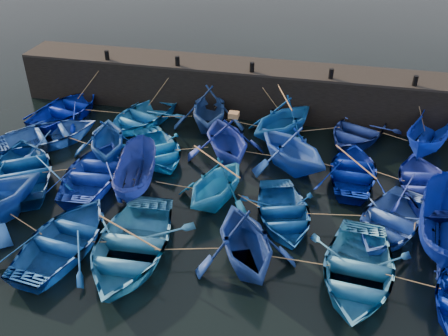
% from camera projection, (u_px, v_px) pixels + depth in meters
% --- Properties ---
extents(ground, '(120.00, 120.00, 0.00)m').
position_uv_depth(ground, '(205.00, 227.00, 19.17)').
color(ground, black).
rests_on(ground, ground).
extents(quay_wall, '(26.00, 2.50, 2.50)m').
position_uv_depth(quay_wall, '(254.00, 90.00, 27.14)').
color(quay_wall, black).
rests_on(quay_wall, ground).
extents(quay_top, '(26.00, 2.50, 0.12)m').
position_uv_depth(quay_top, '(255.00, 67.00, 26.44)').
color(quay_top, black).
rests_on(quay_top, quay_wall).
extents(bollard_0, '(0.24, 0.24, 0.50)m').
position_uv_depth(bollard_0, '(107.00, 55.00, 27.05)').
color(bollard_0, black).
rests_on(bollard_0, quay_top).
extents(bollard_1, '(0.24, 0.24, 0.50)m').
position_uv_depth(bollard_1, '(177.00, 61.00, 26.29)').
color(bollard_1, black).
rests_on(bollard_1, quay_top).
extents(bollard_2, '(0.24, 0.24, 0.50)m').
position_uv_depth(bollard_2, '(252.00, 67.00, 25.53)').
color(bollard_2, black).
rests_on(bollard_2, quay_top).
extents(bollard_3, '(0.24, 0.24, 0.50)m').
position_uv_depth(bollard_3, '(331.00, 74.00, 24.78)').
color(bollard_3, black).
rests_on(bollard_3, quay_top).
extents(bollard_4, '(0.24, 0.24, 0.50)m').
position_uv_depth(bollard_4, '(415.00, 81.00, 24.02)').
color(bollard_4, black).
rests_on(bollard_4, quay_top).
extents(boat_0, '(4.47, 5.49, 1.00)m').
position_uv_depth(boat_0, '(67.00, 109.00, 26.84)').
color(boat_0, '#001492').
rests_on(boat_0, ground).
extents(boat_1, '(4.78, 5.57, 0.98)m').
position_uv_depth(boat_1, '(141.00, 116.00, 26.11)').
color(boat_1, blue).
rests_on(boat_1, ground).
extents(boat_2, '(4.50, 4.96, 2.25)m').
position_uv_depth(boat_2, '(209.00, 108.00, 25.50)').
color(boat_2, navy).
rests_on(boat_2, ground).
extents(boat_3, '(5.43, 5.62, 2.27)m').
position_uv_depth(boat_3, '(283.00, 119.00, 24.42)').
color(boat_3, '#0F54B0').
rests_on(boat_3, ground).
extents(boat_4, '(5.11, 5.81, 1.00)m').
position_uv_depth(boat_4, '(358.00, 130.00, 24.78)').
color(boat_4, navy).
rests_on(boat_4, ground).
extents(boat_5, '(3.11, 4.71, 1.70)m').
position_uv_depth(boat_5, '(429.00, 137.00, 23.43)').
color(boat_5, '#0C29AF').
rests_on(boat_5, ground).
extents(boat_6, '(5.98, 5.94, 1.02)m').
position_uv_depth(boat_6, '(48.00, 135.00, 24.35)').
color(boat_6, '#2653AE').
rests_on(boat_6, ground).
extents(boat_7, '(4.57, 4.85, 2.04)m').
position_uv_depth(boat_7, '(107.00, 138.00, 22.99)').
color(boat_7, navy).
rests_on(boat_7, ground).
extents(boat_8, '(5.07, 5.33, 0.90)m').
position_uv_depth(boat_8, '(157.00, 150.00, 23.25)').
color(boat_8, blue).
rests_on(boat_8, ground).
extents(boat_9, '(5.20, 5.45, 2.23)m').
position_uv_depth(boat_9, '(227.00, 139.00, 22.77)').
color(boat_9, navy).
rests_on(boat_9, ground).
extents(boat_10, '(5.60, 5.57, 2.23)m').
position_uv_depth(boat_10, '(292.00, 147.00, 22.12)').
color(boat_10, blue).
rests_on(boat_10, ground).
extents(boat_11, '(3.28, 4.49, 0.91)m').
position_uv_depth(boat_11, '(354.00, 171.00, 21.70)').
color(boat_11, '#001689').
rests_on(boat_11, ground).
extents(boat_12, '(4.05, 5.22, 1.00)m').
position_uv_depth(boat_12, '(427.00, 185.00, 20.70)').
color(boat_12, navy).
rests_on(boat_12, ground).
extents(boat_13, '(6.09, 6.56, 1.11)m').
position_uv_depth(boat_13, '(24.00, 170.00, 21.57)').
color(boat_13, navy).
rests_on(boat_13, ground).
extents(boat_14, '(3.86, 5.12, 1.01)m').
position_uv_depth(boat_14, '(95.00, 172.00, 21.54)').
color(boat_14, '#122FA3').
rests_on(boat_14, ground).
extents(boat_15, '(2.31, 4.38, 1.61)m').
position_uv_depth(boat_15, '(135.00, 174.00, 20.83)').
color(boat_15, navy).
rests_on(boat_15, ground).
extents(boat_16, '(4.21, 4.55, 1.97)m').
position_uv_depth(boat_16, '(216.00, 183.00, 19.97)').
color(boat_16, blue).
rests_on(boat_16, ground).
extents(boat_17, '(4.22, 5.02, 0.89)m').
position_uv_depth(boat_17, '(283.00, 213.00, 19.19)').
color(boat_17, navy).
rests_on(boat_17, ground).
extents(boat_18, '(4.79, 5.46, 0.94)m').
position_uv_depth(boat_18, '(390.00, 221.00, 18.72)').
color(boat_18, blue).
rests_on(boat_18, ground).
extents(boat_19, '(2.43, 4.99, 1.85)m').
position_uv_depth(boat_19, '(443.00, 226.00, 17.76)').
color(boat_19, navy).
rests_on(boat_19, ground).
extents(boat_21, '(4.00, 5.21, 1.01)m').
position_uv_depth(boat_21, '(65.00, 239.00, 17.79)').
color(boat_21, '#10458D').
rests_on(boat_21, ground).
extents(boat_22, '(4.24, 5.71, 1.14)m').
position_uv_depth(boat_22, '(130.00, 245.00, 17.40)').
color(boat_22, '#2D76B7').
rests_on(boat_22, ground).
extents(boat_23, '(4.93, 5.20, 2.15)m').
position_uv_depth(boat_23, '(245.00, 241.00, 16.85)').
color(boat_23, navy).
rests_on(boat_23, ground).
extents(boat_24, '(3.96, 5.28, 1.04)m').
position_uv_depth(boat_24, '(357.00, 271.00, 16.42)').
color(boat_24, '#2D75B5').
rests_on(boat_24, ground).
extents(wooden_crate, '(0.45, 0.40, 0.25)m').
position_uv_depth(wooden_crate, '(234.00, 115.00, 22.05)').
color(wooden_crate, olive).
rests_on(wooden_crate, boat_9).
extents(mooring_ropes, '(18.53, 12.07, 2.10)m').
position_uv_depth(mooring_ropes, '(231.00, 142.00, 22.97)').
color(mooring_ropes, tan).
rests_on(mooring_ropes, ground).
extents(loose_oars, '(9.84, 11.91, 1.42)m').
position_uv_depth(loose_oars, '(254.00, 157.00, 20.43)').
color(loose_oars, '#99724C').
rests_on(loose_oars, ground).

